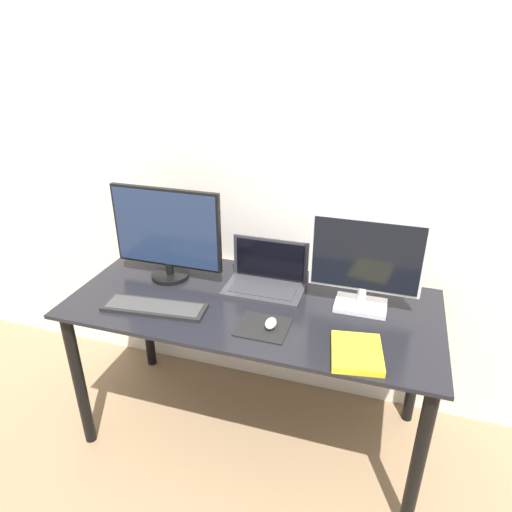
% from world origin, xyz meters
% --- Properties ---
extents(ground_plane, '(12.00, 12.00, 0.00)m').
position_xyz_m(ground_plane, '(0.00, 0.00, 0.00)').
color(ground_plane, '#8C7051').
extents(wall_back, '(7.00, 0.05, 2.50)m').
position_xyz_m(wall_back, '(0.00, 0.81, 1.25)').
color(wall_back, silver).
rests_on(wall_back, ground_plane).
extents(desk, '(1.65, 0.74, 0.77)m').
position_xyz_m(desk, '(0.00, 0.37, 0.65)').
color(desk, black).
rests_on(desk, ground_plane).
extents(monitor_left, '(0.54, 0.18, 0.46)m').
position_xyz_m(monitor_left, '(-0.46, 0.47, 1.01)').
color(monitor_left, black).
rests_on(monitor_left, desk).
extents(monitor_right, '(0.47, 0.16, 0.42)m').
position_xyz_m(monitor_right, '(0.47, 0.47, 0.99)').
color(monitor_right, silver).
rests_on(monitor_right, desk).
extents(laptop, '(0.37, 0.22, 0.23)m').
position_xyz_m(laptop, '(0.02, 0.52, 0.83)').
color(laptop, '#333338').
rests_on(laptop, desk).
extents(keyboard, '(0.47, 0.18, 0.02)m').
position_xyz_m(keyboard, '(-0.39, 0.19, 0.78)').
color(keyboard, black).
rests_on(keyboard, desk).
extents(mousepad, '(0.21, 0.19, 0.00)m').
position_xyz_m(mousepad, '(0.10, 0.20, 0.78)').
color(mousepad, black).
rests_on(mousepad, desk).
extents(mouse, '(0.05, 0.07, 0.04)m').
position_xyz_m(mouse, '(0.13, 0.20, 0.80)').
color(mouse, silver).
rests_on(mouse, mousepad).
extents(book, '(0.22, 0.26, 0.03)m').
position_xyz_m(book, '(0.49, 0.13, 0.79)').
color(book, yellow).
rests_on(book, desk).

